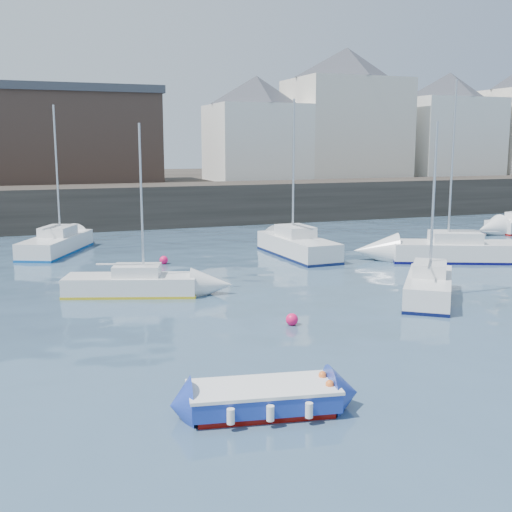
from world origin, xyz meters
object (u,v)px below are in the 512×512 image
object	(u,v)px
sailboat_b	(132,284)
sailboat_h	(56,243)
buoy_near	(292,325)
sailboat_f	(297,245)
blue_dinghy	(263,397)
sailboat_c	(429,286)
buoy_far	(164,264)
sailboat_d	(461,250)

from	to	relation	value
sailboat_b	sailboat_h	size ratio (longest dim) A/B	0.84
buoy_near	sailboat_h	bearing A→B (deg)	110.09
sailboat_f	sailboat_h	distance (m)	13.35
blue_dinghy	buoy_near	world-z (taller)	blue_dinghy
sailboat_b	sailboat_c	distance (m)	11.73
sailboat_b	buoy_far	xyz separation A→B (m)	(2.64, 6.18, -0.44)
buoy_far	buoy_near	bearing A→B (deg)	-82.49
sailboat_c	buoy_far	distance (m)	13.63
sailboat_f	buoy_near	distance (m)	13.35
blue_dinghy	sailboat_h	distance (m)	24.25
blue_dinghy	sailboat_h	xyz separation A→B (m)	(-3.05, 24.06, 0.17)
sailboat_b	sailboat_h	xyz separation A→B (m)	(-2.22, 11.54, 0.08)
sailboat_c	sailboat_f	world-z (taller)	sailboat_f
sailboat_b	buoy_near	xyz separation A→B (m)	(4.28, -6.23, -0.44)
sailboat_h	buoy_far	bearing A→B (deg)	-47.79
blue_dinghy	sailboat_h	size ratio (longest dim) A/B	0.44
sailboat_c	buoy_near	world-z (taller)	sailboat_c
buoy_near	sailboat_f	bearing A→B (deg)	65.20
sailboat_d	buoy_near	distance (m)	15.12
sailboat_d	sailboat_c	bearing A→B (deg)	-135.22
blue_dinghy	buoy_near	distance (m)	7.18
sailboat_h	buoy_far	size ratio (longest dim) A/B	18.91
sailboat_f	buoy_near	size ratio (longest dim) A/B	20.01
sailboat_c	sailboat_h	xyz separation A→B (m)	(-12.93, 16.34, 0.00)
blue_dinghy	sailboat_f	world-z (taller)	sailboat_f
blue_dinghy	sailboat_d	size ratio (longest dim) A/B	0.39
sailboat_c	buoy_near	xyz separation A→B (m)	(-6.43, -1.44, -0.52)
sailboat_h	buoy_near	size ratio (longest dim) A/B	19.43
buoy_near	buoy_far	size ratio (longest dim) A/B	0.97
blue_dinghy	buoy_far	bearing A→B (deg)	84.46
sailboat_d	buoy_far	bearing A→B (deg)	162.64
blue_dinghy	sailboat_f	size ratio (longest dim) A/B	0.43
sailboat_b	buoy_far	distance (m)	6.74
sailboat_b	sailboat_d	world-z (taller)	sailboat_d
sailboat_c	sailboat_h	distance (m)	20.83
sailboat_f	sailboat_b	bearing A→B (deg)	-149.24
sailboat_c	sailboat_d	bearing A→B (deg)	44.78
blue_dinghy	sailboat_h	world-z (taller)	sailboat_h
blue_dinghy	buoy_far	distance (m)	18.79
sailboat_c	buoy_far	bearing A→B (deg)	126.30
sailboat_d	sailboat_h	bearing A→B (deg)	152.96
sailboat_c	sailboat_f	size ratio (longest dim) A/B	0.82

